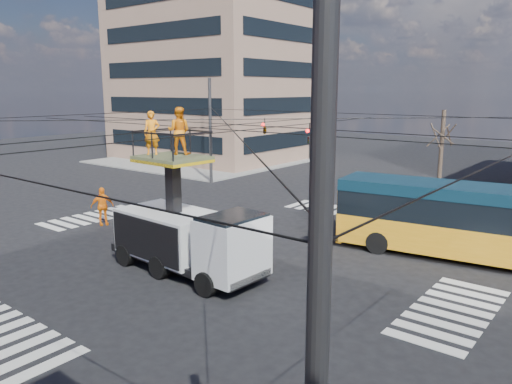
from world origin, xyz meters
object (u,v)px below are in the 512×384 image
object	(u,v)px
utility_truck	(188,222)
flagger	(321,227)
city_bus	(494,223)
worker_ground	(102,206)
traffic_cone	(119,227)

from	to	relation	value
utility_truck	flagger	world-z (taller)	utility_truck
utility_truck	city_bus	distance (m)	12.55
worker_ground	flagger	world-z (taller)	worker_ground
city_bus	worker_ground	bearing A→B (deg)	-168.10
utility_truck	city_bus	world-z (taller)	utility_truck
traffic_cone	flagger	distance (m)	10.12
city_bus	traffic_cone	xyz separation A→B (m)	(-15.79, -6.93, -1.37)
utility_truck	flagger	xyz separation A→B (m)	(2.49, 5.99, -1.13)
utility_truck	city_bus	bearing A→B (deg)	45.91
worker_ground	traffic_cone	bearing A→B (deg)	-81.98
utility_truck	worker_ground	bearing A→B (deg)	168.79
city_bus	traffic_cone	bearing A→B (deg)	-163.99
city_bus	flagger	distance (m)	7.19
utility_truck	city_bus	size ratio (longest dim) A/B	0.54
utility_truck	flagger	size ratio (longest dim) A/B	3.70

